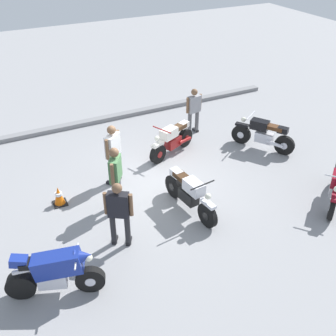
# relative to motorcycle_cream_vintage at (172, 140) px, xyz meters

# --- Properties ---
(ground_plane) EXTENTS (40.00, 40.00, 0.00)m
(ground_plane) POSITION_rel_motorcycle_cream_vintage_xyz_m (-1.26, -1.36, -0.49)
(ground_plane) COLOR gray
(curb_edge) EXTENTS (14.00, 0.30, 0.15)m
(curb_edge) POSITION_rel_motorcycle_cream_vintage_xyz_m (-1.26, 3.24, -0.41)
(curb_edge) COLOR gray
(curb_edge) RESTS_ON ground
(motorcycle_cream_vintage) EXTENTS (1.85, 0.99, 1.07)m
(motorcycle_cream_vintage) POSITION_rel_motorcycle_cream_vintage_xyz_m (0.00, 0.00, 0.00)
(motorcycle_cream_vintage) COLOR black
(motorcycle_cream_vintage) RESTS_ON ground
(motorcycle_silver_cruiser) EXTENTS (0.70, 2.09, 1.09)m
(motorcycle_silver_cruiser) POSITION_rel_motorcycle_cream_vintage_xyz_m (-0.90, -2.74, 0.03)
(motorcycle_silver_cruiser) COLOR black
(motorcycle_silver_cruiser) RESTS_ON ground
(motorcycle_blue_sportbike) EXTENTS (1.90, 0.94, 1.14)m
(motorcycle_blue_sportbike) POSITION_rel_motorcycle_cream_vintage_xyz_m (-4.57, -3.89, 0.11)
(motorcycle_blue_sportbike) COLOR black
(motorcycle_blue_sportbike) RESTS_ON ground
(motorcycle_black_cruiser) EXTENTS (1.24, 1.82, 1.09)m
(motorcycle_black_cruiser) POSITION_rel_motorcycle_cream_vintage_xyz_m (2.76, -1.01, 0.03)
(motorcycle_black_cruiser) COLOR black
(motorcycle_black_cruiser) RESTS_ON ground
(person_in_gray_shirt) EXTENTS (0.64, 0.37, 1.62)m
(person_in_gray_shirt) POSITION_rel_motorcycle_cream_vintage_xyz_m (1.29, 0.94, 0.43)
(person_in_gray_shirt) COLOR #59595B
(person_in_gray_shirt) RESTS_ON ground
(person_in_green_shirt) EXTENTS (0.51, 0.62, 1.78)m
(person_in_green_shirt) POSITION_rel_motorcycle_cream_vintage_xyz_m (-2.51, -1.83, 0.55)
(person_in_green_shirt) COLOR #59595B
(person_in_green_shirt) RESTS_ON ground
(person_in_black_shirt) EXTENTS (0.60, 0.50, 1.70)m
(person_in_black_shirt) POSITION_rel_motorcycle_cream_vintage_xyz_m (-2.92, -3.13, 0.48)
(person_in_black_shirt) COLOR #262628
(person_in_black_shirt) RESTS_ON ground
(person_in_white_shirt) EXTENTS (0.58, 0.54, 1.78)m
(person_in_white_shirt) POSITION_rel_motorcycle_cream_vintage_xyz_m (-2.16, -0.68, 0.54)
(person_in_white_shirt) COLOR #59595B
(person_in_white_shirt) RESTS_ON ground
(traffic_cone) EXTENTS (0.36, 0.36, 0.53)m
(traffic_cone) POSITION_rel_motorcycle_cream_vintage_xyz_m (-3.84, -1.00, -0.23)
(traffic_cone) COLOR black
(traffic_cone) RESTS_ON ground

